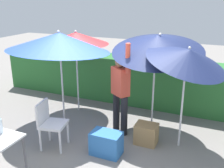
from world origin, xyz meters
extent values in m
plane|color=gray|center=(0.00, 0.00, 0.00)|extent=(24.00, 24.00, 0.00)
cube|color=#2D7033|center=(0.00, 2.18, 0.59)|extent=(8.00, 0.70, 1.18)
cylinder|color=silver|center=(1.30, 0.46, 0.80)|extent=(0.04, 0.04, 1.60)
cone|color=#19234C|center=(1.32, 0.49, 1.72)|extent=(1.47, 1.43, 0.77)
sphere|color=silver|center=(1.33, 0.53, 1.85)|extent=(0.05, 0.05, 0.05)
cylinder|color=silver|center=(-1.17, 0.37, 0.82)|extent=(0.04, 0.04, 1.63)
cone|color=blue|center=(-1.18, 0.37, 1.81)|extent=(2.08, 2.09, 0.55)
sphere|color=silver|center=(-1.20, 0.38, 2.02)|extent=(0.05, 0.05, 0.05)
cylinder|color=silver|center=(-1.27, 1.15, 0.82)|extent=(0.04, 0.04, 1.64)
cone|color=red|center=(-1.27, 1.15, 1.77)|extent=(1.51, 1.51, 0.28)
sphere|color=silver|center=(-1.27, 1.15, 1.92)|extent=(0.05, 0.05, 0.05)
cylinder|color=silver|center=(0.65, 0.89, 0.84)|extent=(0.04, 0.04, 1.68)
cone|color=#19234C|center=(0.69, 0.90, 1.83)|extent=(1.80, 1.80, 0.76)
sphere|color=silver|center=(0.72, 0.90, 2.00)|extent=(0.05, 0.05, 0.05)
cylinder|color=black|center=(0.20, 0.44, 0.41)|extent=(0.14, 0.14, 0.82)
cylinder|color=black|center=(-0.03, 0.60, 0.41)|extent=(0.14, 0.14, 0.82)
cube|color=#E04C38|center=(0.09, 0.52, 1.10)|extent=(0.42, 0.38, 0.56)
sphere|color=#8C6647|center=(0.09, 0.52, 1.49)|extent=(0.22, 0.22, 0.22)
cylinder|color=#E04C38|center=(0.28, 0.39, 1.60)|extent=(0.13, 0.13, 0.56)
cylinder|color=#8C6647|center=(-0.10, 0.65, 1.08)|extent=(0.13, 0.13, 0.52)
cylinder|color=silver|center=(-0.59, -0.66, 0.22)|extent=(0.04, 0.04, 0.44)
cylinder|color=silver|center=(-0.66, -0.28, 0.22)|extent=(0.04, 0.04, 0.44)
cylinder|color=silver|center=(-0.96, -0.73, 0.22)|extent=(0.04, 0.04, 0.44)
cylinder|color=silver|center=(-1.03, -0.36, 0.22)|extent=(0.04, 0.04, 0.44)
cube|color=silver|center=(-0.81, -0.51, 0.47)|extent=(0.52, 0.52, 0.05)
cube|color=silver|center=(-1.01, -0.55, 0.69)|extent=(0.13, 0.44, 0.40)
cube|color=#2D6BB7|center=(0.17, -0.34, 0.21)|extent=(0.54, 0.34, 0.42)
cube|color=#9E7A4C|center=(0.71, 0.29, 0.20)|extent=(0.41, 0.32, 0.40)
cylinder|color=#4C4C51|center=(-0.66, -1.45, 0.38)|extent=(0.04, 0.04, 0.75)
cylinder|color=silver|center=(-0.98, -1.54, 0.89)|extent=(0.07, 0.07, 0.22)
camera|label=1|loc=(1.88, -4.03, 2.69)|focal=42.23mm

